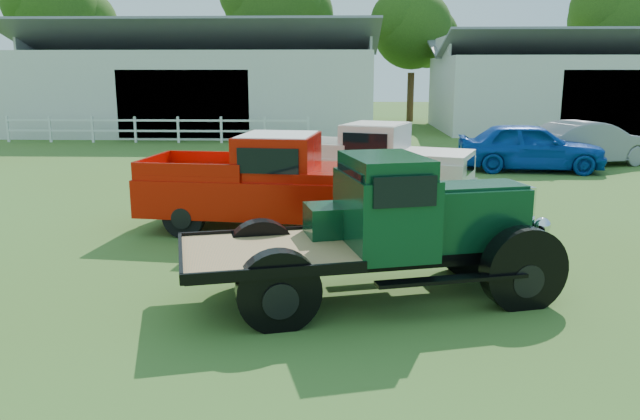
# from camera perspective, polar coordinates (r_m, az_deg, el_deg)

# --- Properties ---
(ground) EXTENTS (120.00, 120.00, 0.00)m
(ground) POSITION_cam_1_polar(r_m,az_deg,el_deg) (9.15, -1.53, -8.06)
(ground) COLOR #466121
(shed_left) EXTENTS (18.80, 10.20, 5.60)m
(shed_left) POSITION_cam_1_polar(r_m,az_deg,el_deg) (35.37, -10.52, 11.67)
(shed_left) COLOR #B0B0AE
(shed_left) RESTS_ON ground
(shed_right) EXTENTS (16.80, 9.20, 5.20)m
(shed_right) POSITION_cam_1_polar(r_m,az_deg,el_deg) (38.02, 23.16, 10.63)
(shed_right) COLOR #B0B0AE
(shed_right) RESTS_ON ground
(fence_rail) EXTENTS (14.20, 0.16, 1.20)m
(fence_rail) POSITION_cam_1_polar(r_m,az_deg,el_deg) (29.92, -14.70, 7.12)
(fence_rail) COLOR white
(fence_rail) RESTS_ON ground
(tree_a) EXTENTS (6.30, 6.30, 10.50)m
(tree_a) POSITION_cam_1_polar(r_m,az_deg,el_deg) (45.54, -22.74, 14.17)
(tree_a) COLOR #1F3C0F
(tree_a) RESTS_ON ground
(tree_b) EXTENTS (6.90, 6.90, 11.50)m
(tree_b) POSITION_cam_1_polar(r_m,az_deg,el_deg) (42.87, -4.24, 15.91)
(tree_b) COLOR #1F3C0F
(tree_b) RESTS_ON ground
(tree_c) EXTENTS (5.40, 5.40, 9.00)m
(tree_c) POSITION_cam_1_polar(r_m,az_deg,el_deg) (41.81, 8.39, 14.18)
(tree_c) COLOR #1F3C0F
(tree_c) RESTS_ON ground
(tree_d) EXTENTS (6.00, 6.00, 10.00)m
(tree_d) POSITION_cam_1_polar(r_m,az_deg,el_deg) (46.03, 25.05, 13.63)
(tree_d) COLOR #1F3C0F
(tree_d) RESTS_ON ground
(vintage_flatbed) EXTENTS (5.60, 3.35, 2.08)m
(vintage_flatbed) POSITION_cam_1_polar(r_m,az_deg,el_deg) (8.93, 5.25, -1.67)
(vintage_flatbed) COLOR #0B381F
(vintage_flatbed) RESTS_ON ground
(red_pickup) EXTENTS (5.72, 2.74, 2.01)m
(red_pickup) POSITION_cam_1_polar(r_m,az_deg,el_deg) (12.84, -4.29, 2.58)
(red_pickup) COLOR #BA1004
(red_pickup) RESTS_ON ground
(white_pickup) EXTENTS (5.56, 3.68, 1.90)m
(white_pickup) POSITION_cam_1_polar(r_m,az_deg,el_deg) (16.08, 4.72, 4.40)
(white_pickup) COLOR silver
(white_pickup) RESTS_ON ground
(misc_car_blue) EXTENTS (4.88, 2.37, 1.61)m
(misc_car_blue) POSITION_cam_1_polar(r_m,az_deg,el_deg) (21.74, 18.64, 5.51)
(misc_car_blue) COLOR #0B3D9F
(misc_car_blue) RESTS_ON ground
(misc_car_grey) EXTENTS (4.94, 3.05, 1.54)m
(misc_car_grey) POSITION_cam_1_polar(r_m,az_deg,el_deg) (23.85, 23.42, 5.62)
(misc_car_grey) COLOR gray
(misc_car_grey) RESTS_ON ground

